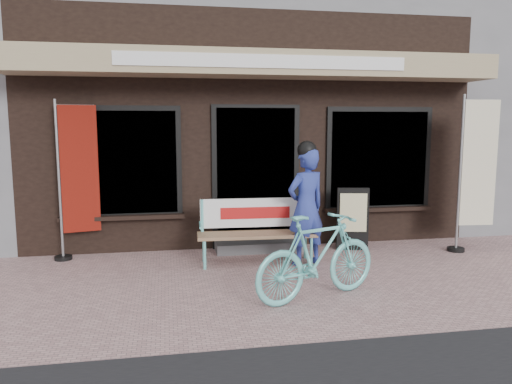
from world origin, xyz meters
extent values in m
plane|color=tan|center=(0.00, 0.00, 0.00)|extent=(70.00, 70.00, 0.00)
cube|color=black|center=(0.00, 5.00, 1.80)|extent=(7.00, 6.00, 3.60)
cube|color=tan|center=(0.00, 1.65, 2.75)|extent=(7.00, 0.80, 0.35)
cube|color=white|center=(0.00, 1.24, 2.75)|extent=(4.00, 0.02, 0.18)
cube|color=black|center=(0.00, 1.98, 1.10)|extent=(1.20, 0.06, 2.10)
cube|color=black|center=(0.00, 1.97, 1.10)|extent=(1.35, 0.04, 2.20)
cube|color=black|center=(-2.00, 1.98, 1.35)|extent=(1.60, 0.06, 1.50)
cube|color=black|center=(2.00, 1.98, 1.35)|extent=(1.60, 0.06, 1.50)
cube|color=black|center=(-2.00, 1.97, 1.35)|extent=(1.75, 0.04, 1.65)
cube|color=black|center=(2.00, 1.97, 1.35)|extent=(1.75, 0.04, 1.65)
cube|color=black|center=(-2.00, 1.92, 0.55)|extent=(1.80, 0.18, 0.06)
cube|color=black|center=(2.00, 1.92, 0.55)|extent=(1.80, 0.18, 0.06)
cube|color=#59595B|center=(0.00, 1.75, 0.07)|extent=(1.30, 0.45, 0.15)
cylinder|color=#6AD0CB|center=(-0.88, 0.92, 0.19)|extent=(0.04, 0.04, 0.38)
cylinder|color=#6AD0CB|center=(-0.86, 1.28, 0.19)|extent=(0.04, 0.04, 0.38)
cylinder|color=#6AD0CB|center=(0.57, 0.85, 0.19)|extent=(0.04, 0.04, 0.38)
cylinder|color=#6AD0CB|center=(0.58, 1.21, 0.19)|extent=(0.04, 0.04, 0.38)
cube|color=#937050|center=(-0.15, 1.07, 0.41)|extent=(1.64, 0.48, 0.05)
cylinder|color=#6AD0CB|center=(-0.88, 1.28, 0.63)|extent=(0.04, 0.04, 0.50)
cylinder|color=#6AD0CB|center=(0.60, 1.21, 0.63)|extent=(0.04, 0.04, 0.50)
cube|color=white|center=(-0.14, 1.27, 0.68)|extent=(1.54, 0.11, 0.41)
cube|color=#B21414|center=(-0.14, 1.24, 0.68)|extent=(0.98, 0.05, 0.16)
cylinder|color=#6AD0CB|center=(-0.91, 1.10, 0.56)|extent=(0.05, 0.40, 0.04)
cylinder|color=#6AD0CB|center=(0.62, 1.03, 0.56)|extent=(0.05, 0.40, 0.04)
imported|color=navy|center=(0.50, 0.92, 0.80)|extent=(0.68, 0.57, 1.59)
sphere|color=black|center=(0.50, 0.92, 1.56)|extent=(0.33, 0.33, 0.26)
imported|color=#6AD0CB|center=(0.26, -0.42, 0.48)|extent=(1.65, 0.98, 0.96)
cylinder|color=gray|center=(-2.82, 1.75, 1.12)|extent=(0.04, 0.04, 2.25)
cylinder|color=gray|center=(-2.57, 1.80, 2.17)|extent=(0.50, 0.14, 0.02)
cube|color=maroon|center=(-2.55, 1.81, 1.28)|extent=(0.50, 0.14, 1.79)
cylinder|color=black|center=(-2.82, 1.75, 0.03)|extent=(0.29, 0.29, 0.05)
cylinder|color=gray|center=(2.94, 1.19, 1.17)|extent=(0.04, 0.04, 2.34)
cylinder|color=gray|center=(3.20, 1.16, 2.26)|extent=(0.53, 0.07, 0.03)
cube|color=beige|center=(3.22, 1.16, 1.33)|extent=(0.53, 0.08, 1.86)
cylinder|color=black|center=(2.94, 1.19, 0.03)|extent=(0.28, 0.28, 0.05)
cube|color=black|center=(1.42, 1.56, 0.48)|extent=(0.49, 0.18, 0.96)
cube|color=beige|center=(1.41, 1.51, 0.58)|extent=(0.40, 0.10, 0.58)
camera|label=1|loc=(-1.35, -5.51, 1.93)|focal=35.00mm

